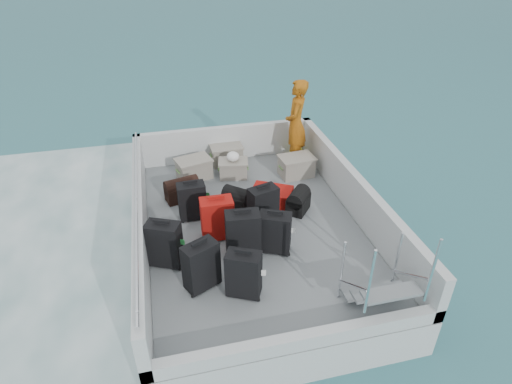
# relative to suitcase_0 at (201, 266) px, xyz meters

# --- Properties ---
(ground) EXTENTS (160.00, 160.00, 0.00)m
(ground) POSITION_rel_suitcase_0_xyz_m (0.97, 1.20, -0.97)
(ground) COLOR #1D5B66
(ground) RESTS_ON ground
(ferry_hull) EXTENTS (3.60, 5.00, 0.60)m
(ferry_hull) POSITION_rel_suitcase_0_xyz_m (0.97, 1.20, -0.67)
(ferry_hull) COLOR silver
(ferry_hull) RESTS_ON ground
(deck) EXTENTS (3.30, 4.70, 0.02)m
(deck) POSITION_rel_suitcase_0_xyz_m (0.97, 1.20, -0.36)
(deck) COLOR gray
(deck) RESTS_ON ferry_hull
(deck_fittings) EXTENTS (3.60, 5.00, 0.90)m
(deck_fittings) POSITION_rel_suitcase_0_xyz_m (1.32, 0.87, 0.02)
(deck_fittings) COLOR #B9BEBE
(deck_fittings) RESTS_ON deck
(suitcase_0) EXTENTS (0.52, 0.43, 0.70)m
(suitcase_0) POSITION_rel_suitcase_0_xyz_m (0.00, 0.00, 0.00)
(suitcase_0) COLOR black
(suitcase_0) RESTS_ON deck
(suitcase_1) EXTENTS (0.53, 0.43, 0.69)m
(suitcase_1) POSITION_rel_suitcase_0_xyz_m (-0.44, 0.57, -0.00)
(suitcase_1) COLOR black
(suitcase_1) RESTS_ON deck
(suitcase_2) EXTENTS (0.45, 0.28, 0.64)m
(suitcase_2) POSITION_rel_suitcase_0_xyz_m (0.06, 1.63, -0.03)
(suitcase_2) COLOR black
(suitcase_2) RESTS_ON deck
(suitcase_3) EXTENTS (0.51, 0.42, 0.67)m
(suitcase_3) POSITION_rel_suitcase_0_xyz_m (0.51, -0.27, -0.02)
(suitcase_3) COLOR black
(suitcase_3) RESTS_ON deck
(suitcase_4) EXTENTS (0.51, 0.33, 0.72)m
(suitcase_4) POSITION_rel_suitcase_0_xyz_m (0.67, 0.52, 0.01)
(suitcase_4) COLOR black
(suitcase_4) RESTS_ON deck
(suitcase_5) EXTENTS (0.49, 0.30, 0.68)m
(suitcase_5) POSITION_rel_suitcase_0_xyz_m (0.38, 1.02, -0.01)
(suitcase_5) COLOR #B8110E
(suitcase_5) RESTS_ON deck
(suitcase_6) EXTENTS (0.53, 0.43, 0.64)m
(suitcase_6) POSITION_rel_suitcase_0_xyz_m (1.14, 0.50, -0.03)
(suitcase_6) COLOR black
(suitcase_6) RESTS_ON deck
(suitcase_7) EXTENTS (0.51, 0.38, 0.64)m
(suitcase_7) POSITION_rel_suitcase_0_xyz_m (1.15, 1.24, -0.03)
(suitcase_7) COLOR black
(suitcase_7) RESTS_ON deck
(suitcase_8) EXTENTS (0.82, 0.73, 0.27)m
(suitcase_8) POSITION_rel_suitcase_0_xyz_m (1.44, 1.77, -0.21)
(suitcase_8) COLOR #B8110E
(suitcase_8) RESTS_ON deck
(duffel_0) EXTENTS (0.63, 0.43, 0.32)m
(duffel_0) POSITION_rel_suitcase_0_xyz_m (-0.06, 2.24, -0.19)
(duffel_0) COLOR black
(duffel_0) RESTS_ON deck
(duffel_1) EXTENTS (0.54, 0.52, 0.32)m
(duffel_1) POSITION_rel_suitcase_0_xyz_m (0.81, 1.70, -0.19)
(duffel_1) COLOR black
(duffel_1) RESTS_ON deck
(duffel_2) EXTENTS (0.51, 0.52, 0.32)m
(duffel_2) POSITION_rel_suitcase_0_xyz_m (1.81, 1.41, -0.19)
(duffel_2) COLOR black
(duffel_2) RESTS_ON deck
(crate_0) EXTENTS (0.70, 0.56, 0.37)m
(crate_0) POSITION_rel_suitcase_0_xyz_m (0.23, 2.95, -0.17)
(crate_0) COLOR gray
(crate_0) RESTS_ON deck
(crate_1) EXTENTS (0.61, 0.43, 0.36)m
(crate_1) POSITION_rel_suitcase_0_xyz_m (0.94, 3.40, -0.17)
(crate_1) COLOR gray
(crate_1) RESTS_ON deck
(crate_2) EXTENTS (0.57, 0.45, 0.31)m
(crate_2) POSITION_rel_suitcase_0_xyz_m (0.97, 2.82, -0.19)
(crate_2) COLOR gray
(crate_2) RESTS_ON deck
(crate_3) EXTENTS (0.65, 0.48, 0.37)m
(crate_3) POSITION_rel_suitcase_0_xyz_m (2.16, 2.58, -0.16)
(crate_3) COLOR gray
(crate_3) RESTS_ON deck
(yellow_bag) EXTENTS (0.28, 0.26, 0.22)m
(yellow_bag) POSITION_rel_suitcase_0_xyz_m (2.42, 3.39, -0.24)
(yellow_bag) COLOR yellow
(yellow_bag) RESTS_ON deck
(white_bag) EXTENTS (0.24, 0.24, 0.18)m
(white_bag) POSITION_rel_suitcase_0_xyz_m (0.97, 2.82, 0.05)
(white_bag) COLOR white
(white_bag) RESTS_ON crate_2
(passenger) EXTENTS (0.64, 0.75, 1.73)m
(passenger) POSITION_rel_suitcase_0_xyz_m (2.27, 3.06, 0.51)
(passenger) COLOR orange
(passenger) RESTS_ON deck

